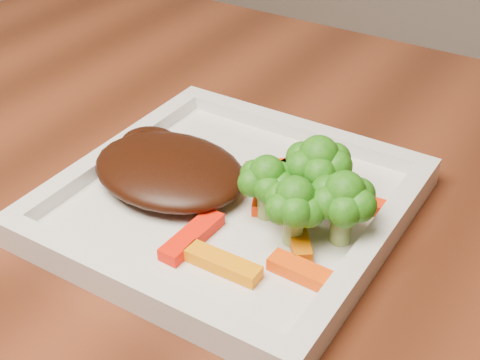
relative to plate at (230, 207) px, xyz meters
The scene contains 14 objects.
plate is the anchor object (origin of this frame).
steak 0.06m from the plate, behind, with size 0.14×0.11×0.03m, color black.
broccoli_0 0.08m from the plate, 27.32° to the left, with size 0.06×0.06×0.07m, color #2D5C0F, non-canonical shape.
broccoli_1 0.11m from the plate, ahead, with size 0.06×0.06×0.06m, color #287713, non-canonical shape.
broccoli_2 0.08m from the plate, 15.34° to the right, with size 0.05×0.05×0.06m, color #1B5D0F, non-canonical shape.
broccoli_3 0.05m from the plate, ahead, with size 0.05×0.05×0.06m, color #205C0F, non-canonical shape.
carrot_0 0.09m from the plate, 60.73° to the right, with size 0.06×0.02×0.01m, color orange.
carrot_1 0.11m from the plate, 27.11° to the right, with size 0.06×0.02×0.01m, color #FB4604.
carrot_2 0.06m from the plate, 85.96° to the right, with size 0.06×0.02×0.01m, color #F81604.
carrot_3 0.12m from the plate, 25.06° to the left, with size 0.05×0.01×0.01m, color #FF2B04.
carrot_4 0.05m from the plate, 70.10° to the left, with size 0.06×0.02×0.01m, color #FF5C04.
carrot_5 0.08m from the plate, 13.74° to the right, with size 0.05×0.01×0.01m, color #D05C03.
carrot_6 0.05m from the plate, ahead, with size 0.05×0.01×0.01m, color #FF3204.
carrot_7 0.06m from the plate, 74.77° to the left, with size 0.06×0.02×0.01m, color #ED2F03.
Camera 1 is at (0.16, -0.22, 1.09)m, focal length 50.00 mm.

